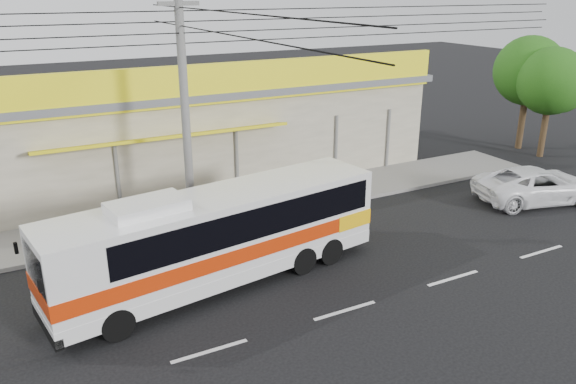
{
  "coord_description": "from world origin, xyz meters",
  "views": [
    {
      "loc": [
        -7.73,
        -13.8,
        8.51
      ],
      "look_at": [
        0.56,
        2.0,
        1.99
      ],
      "focal_mm": 35.0,
      "sensor_mm": 36.0,
      "label": 1
    }
  ],
  "objects_px": {
    "white_car": "(537,185)",
    "coach_bus": "(224,231)",
    "utility_pole": "(180,26)",
    "tree_far": "(531,73)",
    "tree_near": "(554,83)",
    "motorbike_red": "(110,230)"
  },
  "relations": [
    {
      "from": "white_car",
      "to": "coach_bus",
      "type": "bearing_deg",
      "value": 105.75
    },
    {
      "from": "white_car",
      "to": "utility_pole",
      "type": "bearing_deg",
      "value": 90.88
    },
    {
      "from": "coach_bus",
      "to": "motorbike_red",
      "type": "height_order",
      "value": "coach_bus"
    },
    {
      "from": "coach_bus",
      "to": "motorbike_red",
      "type": "bearing_deg",
      "value": 113.77
    },
    {
      "from": "utility_pole",
      "to": "tree_far",
      "type": "relative_size",
      "value": 5.52
    },
    {
      "from": "coach_bus",
      "to": "utility_pole",
      "type": "bearing_deg",
      "value": 78.47
    },
    {
      "from": "coach_bus",
      "to": "tree_near",
      "type": "height_order",
      "value": "tree_near"
    },
    {
      "from": "utility_pole",
      "to": "tree_near",
      "type": "height_order",
      "value": "utility_pole"
    },
    {
      "from": "tree_near",
      "to": "utility_pole",
      "type": "bearing_deg",
      "value": -176.65
    },
    {
      "from": "utility_pole",
      "to": "tree_near",
      "type": "relative_size",
      "value": 5.93
    },
    {
      "from": "coach_bus",
      "to": "tree_near",
      "type": "distance_m",
      "value": 20.77
    },
    {
      "from": "white_car",
      "to": "utility_pole",
      "type": "height_order",
      "value": "utility_pole"
    },
    {
      "from": "tree_near",
      "to": "tree_far",
      "type": "relative_size",
      "value": 0.93
    },
    {
      "from": "utility_pole",
      "to": "tree_near",
      "type": "bearing_deg",
      "value": 3.35
    },
    {
      "from": "motorbike_red",
      "to": "tree_far",
      "type": "distance_m",
      "value": 23.4
    },
    {
      "from": "motorbike_red",
      "to": "tree_near",
      "type": "height_order",
      "value": "tree_near"
    },
    {
      "from": "utility_pole",
      "to": "tree_far",
      "type": "xyz_separation_m",
      "value": [
        20.21,
        2.87,
        -3.19
      ]
    },
    {
      "from": "tree_near",
      "to": "white_car",
      "type": "bearing_deg",
      "value": -142.9
    },
    {
      "from": "motorbike_red",
      "to": "utility_pole",
      "type": "height_order",
      "value": "utility_pole"
    },
    {
      "from": "tree_near",
      "to": "motorbike_red",
      "type": "bearing_deg",
      "value": -178.1
    },
    {
      "from": "utility_pole",
      "to": "tree_far",
      "type": "bearing_deg",
      "value": 8.07
    },
    {
      "from": "motorbike_red",
      "to": "tree_near",
      "type": "xyz_separation_m",
      "value": [
        22.69,
        0.75,
        3.23
      ]
    }
  ]
}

